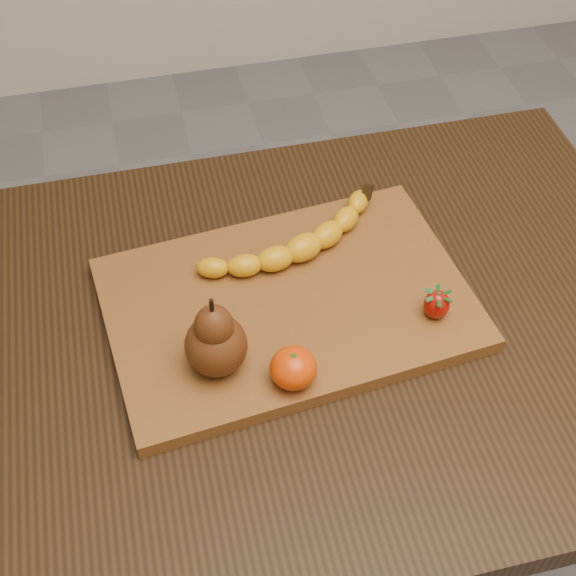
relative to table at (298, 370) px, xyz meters
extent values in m
plane|color=slate|center=(0.00, 0.00, -0.66)|extent=(3.50, 3.50, 0.00)
cube|color=black|center=(0.00, 0.00, 0.08)|extent=(1.00, 0.70, 0.04)
cylinder|color=black|center=(-0.45, 0.30, -0.30)|extent=(0.05, 0.05, 0.72)
cylinder|color=black|center=(0.45, 0.30, -0.30)|extent=(0.05, 0.05, 0.72)
cube|color=brown|center=(-0.01, 0.03, 0.11)|extent=(0.48, 0.34, 0.02)
ellipsoid|color=#CD3702|center=(-0.03, -0.09, 0.14)|extent=(0.06, 0.06, 0.05)
camera|label=1|loc=(-0.16, -0.61, 0.88)|focal=50.00mm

